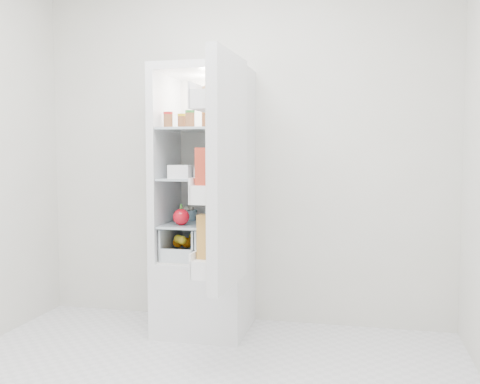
% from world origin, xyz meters
% --- Properties ---
extents(room_walls, '(3.02, 3.02, 2.61)m').
position_xyz_m(room_walls, '(0.00, 0.00, 1.59)').
color(room_walls, beige).
rests_on(room_walls, ground).
extents(refrigerator, '(0.60, 0.60, 1.80)m').
position_xyz_m(refrigerator, '(-0.20, 1.25, 0.67)').
color(refrigerator, white).
rests_on(refrigerator, ground).
extents(shelf_low, '(0.49, 0.53, 0.01)m').
position_xyz_m(shelf_low, '(-0.20, 1.19, 0.74)').
color(shelf_low, '#A5B7C1').
rests_on(shelf_low, refrigerator).
extents(shelf_mid, '(0.49, 0.53, 0.02)m').
position_xyz_m(shelf_mid, '(-0.20, 1.19, 1.05)').
color(shelf_mid, '#A5B7C1').
rests_on(shelf_mid, refrigerator).
extents(shelf_top, '(0.49, 0.53, 0.02)m').
position_xyz_m(shelf_top, '(-0.20, 1.19, 1.38)').
color(shelf_top, '#A5B7C1').
rests_on(shelf_top, refrigerator).
extents(crisper_left, '(0.23, 0.46, 0.22)m').
position_xyz_m(crisper_left, '(-0.32, 1.19, 0.61)').
color(crisper_left, silver).
rests_on(crisper_left, refrigerator).
extents(crisper_right, '(0.23, 0.46, 0.22)m').
position_xyz_m(crisper_right, '(-0.08, 1.19, 0.61)').
color(crisper_right, silver).
rests_on(crisper_right, refrigerator).
extents(condiment_jars, '(0.38, 0.16, 0.08)m').
position_xyz_m(condiment_jars, '(-0.24, 1.07, 1.43)').
color(condiment_jars, '#B21919').
rests_on(condiment_jars, shelf_top).
extents(squeeze_bottle, '(0.06, 0.06, 0.19)m').
position_xyz_m(squeeze_bottle, '(0.01, 1.22, 1.48)').
color(squeeze_bottle, white).
rests_on(squeeze_bottle, shelf_top).
extents(tub_white, '(0.15, 0.15, 0.09)m').
position_xyz_m(tub_white, '(-0.31, 1.01, 1.10)').
color(tub_white, white).
rests_on(tub_white, shelf_mid).
extents(tub_cream, '(0.13, 0.13, 0.07)m').
position_xyz_m(tub_cream, '(-0.16, 1.10, 1.09)').
color(tub_cream, beige).
rests_on(tub_cream, shelf_mid).
extents(tin_red, '(0.09, 0.09, 0.05)m').
position_xyz_m(tin_red, '(-0.03, 0.99, 1.08)').
color(tin_red, red).
rests_on(tin_red, shelf_mid).
extents(foil_tray, '(0.19, 0.15, 0.04)m').
position_xyz_m(foil_tray, '(-0.36, 1.37, 1.08)').
color(foil_tray, silver).
rests_on(foil_tray, shelf_mid).
extents(tub_green, '(0.15, 0.17, 0.08)m').
position_xyz_m(tub_green, '(-0.09, 1.23, 1.10)').
color(tub_green, '#469B4B').
rests_on(tub_green, shelf_mid).
extents(red_cabbage, '(0.17, 0.17, 0.17)m').
position_xyz_m(red_cabbage, '(-0.05, 1.30, 0.83)').
color(red_cabbage, '#471A4E').
rests_on(red_cabbage, shelf_low).
extents(bell_pepper, '(0.11, 0.11, 0.11)m').
position_xyz_m(bell_pepper, '(-0.31, 1.04, 0.80)').
color(bell_pepper, red).
rests_on(bell_pepper, shelf_low).
extents(mushroom_bowl, '(0.17, 0.17, 0.07)m').
position_xyz_m(mushroom_bowl, '(-0.36, 1.31, 0.78)').
color(mushroom_bowl, '#81ABC1').
rests_on(mushroom_bowl, shelf_low).
extents(salad_bag, '(0.10, 0.10, 0.10)m').
position_xyz_m(salad_bag, '(-0.02, 1.01, 0.80)').
color(salad_bag, '#A8BE8E').
rests_on(salad_bag, shelf_low).
extents(citrus_pile, '(0.20, 0.24, 0.16)m').
position_xyz_m(citrus_pile, '(-0.33, 1.12, 0.59)').
color(citrus_pile, orange).
rests_on(citrus_pile, refrigerator).
extents(veg_pile, '(0.16, 0.30, 0.10)m').
position_xyz_m(veg_pile, '(-0.07, 1.18, 0.56)').
color(veg_pile, '#204717').
rests_on(veg_pile, refrigerator).
extents(fridge_door, '(0.19, 0.60, 1.30)m').
position_xyz_m(fridge_door, '(0.09, 0.61, 1.09)').
color(fridge_door, white).
rests_on(fridge_door, refrigerator).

